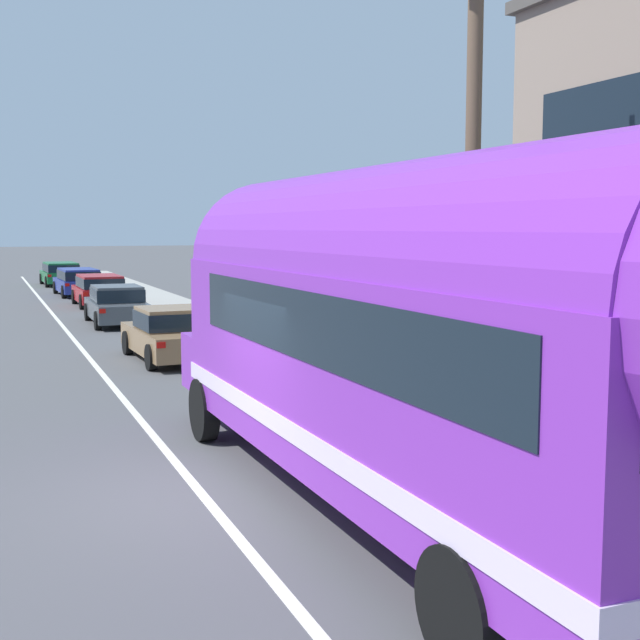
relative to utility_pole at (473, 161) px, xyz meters
name	(u,v)px	position (x,y,z in m)	size (l,w,h in m)	color
ground_plane	(205,498)	(-4.60, -1.21, -4.42)	(300.00, 300.00, 0.00)	#4C4C4F
lane_markings	(159,356)	(-2.82, 10.79, -4.42)	(3.98, 80.00, 0.01)	silver
sidewalk_slab	(300,357)	(0.44, 8.79, -4.35)	(2.37, 90.00, 0.15)	#9E9B93
utility_pole	(473,161)	(0.00, 0.00, 0.00)	(1.80, 0.24, 8.50)	brown
painted_bus	(415,327)	(-2.66, -3.15, -2.12)	(2.70, 12.21, 4.12)	purple
car_lead	(173,332)	(-2.62, 9.97, -3.70)	(2.08, 4.30, 1.37)	olive
car_second	(117,303)	(-2.75, 18.74, -3.68)	(1.93, 4.61, 1.37)	#474C51
car_third	(99,288)	(-2.45, 25.96, -3.63)	(1.97, 4.28, 1.37)	#A5191E
car_fourth	(78,280)	(-2.70, 32.21, -3.63)	(2.09, 4.78, 1.37)	navy
car_fifth	(60,272)	(-2.86, 40.35, -3.63)	(2.12, 4.61, 1.37)	#196633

